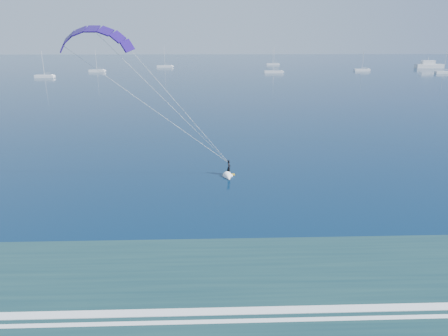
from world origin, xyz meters
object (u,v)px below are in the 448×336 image
kitesurfer_rig (167,102)px  sailboat_6 (444,72)px  sailboat_5 (362,70)px  sailboat_1 (97,71)px  motor_yacht (429,65)px  sailboat_0 (45,76)px  sailboat_3 (274,72)px  sailboat_2 (165,66)px  sailboat_4 (273,64)px

kitesurfer_rig → sailboat_6: size_ratio=1.78×
sailboat_5 → sailboat_1: bearing=-179.7°
kitesurfer_rig → motor_yacht: kitesurfer_rig is taller
kitesurfer_rig → sailboat_0: kitesurfer_rig is taller
sailboat_1 → sailboat_6: (172.02, -15.67, -0.00)m
sailboat_3 → sailboat_6: 82.88m
sailboat_5 → sailboat_6: size_ratio=1.00×
sailboat_2 → sailboat_4: 70.02m
sailboat_5 → sailboat_4: bearing=127.1°
motor_yacht → kitesurfer_rig: bearing=-124.7°
kitesurfer_rig → sailboat_2: size_ratio=1.56×
sailboat_1 → sailboat_5: 137.64m
motor_yacht → sailboat_5: (-47.32, -21.97, -1.02)m
sailboat_0 → sailboat_5: size_ratio=1.02×
motor_yacht → sailboat_5: sailboat_5 is taller
motor_yacht → sailboat_5: size_ratio=1.42×
motor_yacht → sailboat_3: (-95.64, -32.77, -1.01)m
kitesurfer_rig → sailboat_3: kitesurfer_rig is taller
sailboat_4 → sailboat_2: bearing=-163.9°
motor_yacht → sailboat_6: 40.45m
sailboat_2 → sailboat_3: 72.65m
sailboat_2 → sailboat_4: sailboat_2 is taller
sailboat_2 → kitesurfer_rig: bearing=-83.7°
sailboat_1 → sailboat_6: sailboat_1 is taller
kitesurfer_rig → sailboat_6: bearing=52.0°
kitesurfer_rig → sailboat_3: bearing=77.1°
sailboat_2 → motor_yacht: bearing=-4.0°
kitesurfer_rig → sailboat_2: kitesurfer_rig is taller
motor_yacht → sailboat_2: 154.25m
sailboat_0 → sailboat_1: sailboat_0 is taller
sailboat_1 → motor_yacht: bearing=7.0°
motor_yacht → sailboat_2: (-153.88, 10.65, -1.01)m
motor_yacht → sailboat_1: size_ratio=1.40×
kitesurfer_rig → sailboat_0: bearing=116.3°
motor_yacht → sailboat_4: (-86.61, 30.05, -1.02)m
sailboat_2 → sailboat_3: sailboat_3 is taller
sailboat_1 → sailboat_2: sailboat_2 is taller
kitesurfer_rig → sailboat_1: (-53.11, 167.65, -8.81)m
sailboat_0 → sailboat_1: bearing=65.0°
sailboat_1 → sailboat_3: bearing=-6.5°
kitesurfer_rig → sailboat_3: size_ratio=1.54×
sailboat_3 → sailboat_0: bearing=-168.6°
sailboat_1 → sailboat_2: (31.08, 33.29, 0.01)m
motor_yacht → sailboat_4: 91.68m
sailboat_3 → sailboat_5: (48.31, 10.79, -0.01)m
sailboat_3 → sailboat_4: (9.03, 62.82, -0.01)m
kitesurfer_rig → sailboat_0: 152.68m
kitesurfer_rig → sailboat_1: size_ratio=1.76×
sailboat_4 → sailboat_5: (39.28, -52.03, 0.00)m
sailboat_0 → sailboat_6: 187.08m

